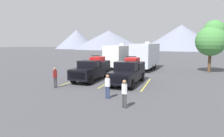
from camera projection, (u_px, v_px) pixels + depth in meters
ground_plane at (111, 81)px, 19.77m from camera, size 240.00×240.00×0.00m
pickup_truck_a at (92, 69)px, 20.00m from camera, size 2.30×5.68×2.46m
pickup_truck_b at (129, 71)px, 18.30m from camera, size 2.35×5.79×2.49m
lot_stripe_a at (76, 80)px, 20.13m from camera, size 0.12×5.50×0.01m
lot_stripe_b at (109, 82)px, 19.03m from camera, size 0.12×5.50×0.01m
lot_stripe_c at (146, 85)px, 17.94m from camera, size 0.12×5.50×0.01m
camper_trailer_a at (120, 55)px, 28.93m from camera, size 3.05×8.06×3.64m
camper_trailer_b at (146, 55)px, 27.58m from camera, size 3.22×8.47×3.90m
person_a at (108, 85)px, 13.40m from camera, size 0.36×0.23×1.65m
person_b at (124, 92)px, 11.44m from camera, size 0.35×0.27×1.68m
person_c at (55, 76)px, 16.54m from camera, size 0.30×0.35×1.74m
tree_a at (212, 38)px, 24.66m from camera, size 3.71×3.71×6.56m
mountain_ridge at (182, 39)px, 97.99m from camera, size 148.40×46.74×12.33m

